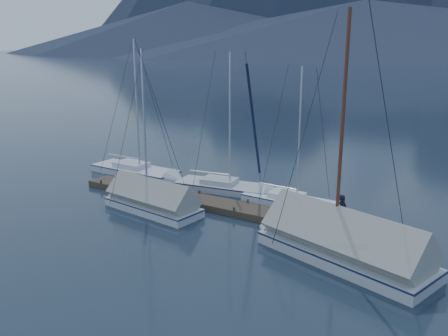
% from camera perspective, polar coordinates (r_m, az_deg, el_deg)
% --- Properties ---
extents(ground, '(1000.00, 1000.00, 0.00)m').
position_cam_1_polar(ground, '(22.80, -2.64, -6.45)').
color(ground, black).
rests_on(ground, ground).
extents(dock, '(18.00, 1.50, 0.54)m').
position_cam_1_polar(dock, '(24.34, 0.00, -4.76)').
color(dock, '#382D23').
rests_on(dock, ground).
extents(mooring_posts, '(15.12, 1.52, 0.35)m').
position_cam_1_polar(mooring_posts, '(24.51, -1.00, -4.03)').
color(mooring_posts, '#382D23').
rests_on(mooring_posts, ground).
extents(sailboat_open_left, '(7.14, 3.05, 9.38)m').
position_cam_1_polar(sailboat_open_left, '(30.73, -9.40, -0.68)').
color(sailboat_open_left, silver).
rests_on(sailboat_open_left, ground).
extents(sailboat_open_mid, '(6.71, 2.96, 8.62)m').
position_cam_1_polar(sailboat_open_mid, '(27.10, 1.58, -2.62)').
color(sailboat_open_mid, '#B8BCC5').
rests_on(sailboat_open_mid, ground).
extents(sailboat_open_right, '(6.05, 2.57, 7.92)m').
position_cam_1_polar(sailboat_open_right, '(24.94, 9.61, -4.42)').
color(sailboat_open_right, white).
rests_on(sailboat_open_right, ground).
extents(sailboat_covered_near, '(8.46, 4.68, 10.53)m').
position_cam_1_polar(sailboat_covered_near, '(19.56, 12.77, -8.87)').
color(sailboat_covered_near, silver).
rests_on(sailboat_covered_near, ground).
extents(sailboat_covered_far, '(6.46, 2.82, 8.80)m').
position_cam_1_polar(sailboat_covered_far, '(24.63, -9.36, -3.94)').
color(sailboat_covered_far, silver).
rests_on(sailboat_covered_far, ground).
extents(person, '(0.46, 0.62, 1.54)m').
position_cam_1_polar(person, '(21.47, 14.02, -5.11)').
color(person, black).
rests_on(person, dock).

